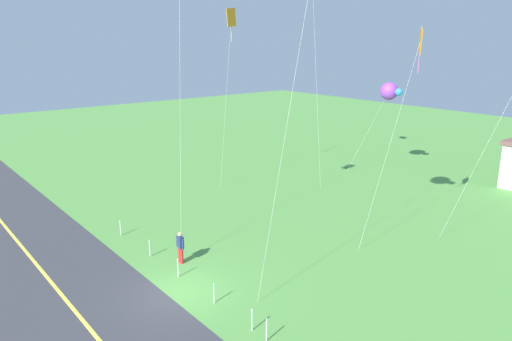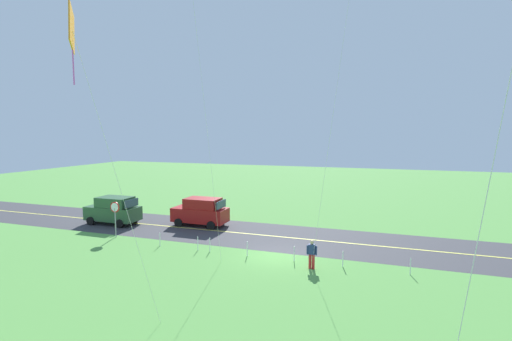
# 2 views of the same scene
# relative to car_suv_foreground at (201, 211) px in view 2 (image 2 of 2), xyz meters

# --- Properties ---
(ground_plane) EXTENTS (120.00, 120.00, 0.10)m
(ground_plane) POSITION_rel_car_suv_foreground_xyz_m (-7.79, 5.10, -1.20)
(ground_plane) COLOR #549342
(asphalt_road) EXTENTS (120.00, 7.00, 0.00)m
(asphalt_road) POSITION_rel_car_suv_foreground_xyz_m (-7.79, 1.10, -1.15)
(asphalt_road) COLOR #38383D
(asphalt_road) RESTS_ON ground
(road_centre_stripe) EXTENTS (120.00, 0.16, 0.00)m
(road_centre_stripe) POSITION_rel_car_suv_foreground_xyz_m (-7.79, 1.10, -1.15)
(road_centre_stripe) COLOR #E5E04C
(road_centre_stripe) RESTS_ON asphalt_road
(car_suv_foreground) EXTENTS (4.40, 2.12, 2.24)m
(car_suv_foreground) POSITION_rel_car_suv_foreground_xyz_m (0.00, 0.00, 0.00)
(car_suv_foreground) COLOR maroon
(car_suv_foreground) RESTS_ON ground
(car_parked_east_near) EXTENTS (4.40, 2.12, 2.24)m
(car_parked_east_near) POSITION_rel_car_suv_foreground_xyz_m (7.04, 1.84, 0.00)
(car_parked_east_near) COLOR #2D5633
(car_parked_east_near) RESTS_ON ground
(stop_sign) EXTENTS (0.76, 0.08, 2.56)m
(stop_sign) POSITION_rel_car_suv_foreground_xyz_m (4.23, 5.00, 0.65)
(stop_sign) COLOR gray
(stop_sign) RESTS_ON ground
(person_adult_near) EXTENTS (0.58, 0.22, 1.60)m
(person_adult_near) POSITION_rel_car_suv_foreground_xyz_m (-10.23, 6.63, -0.29)
(person_adult_near) COLOR red
(person_adult_near) RESTS_ON ground
(kite_green_far) EXTENTS (0.80, 3.86, 11.14)m
(kite_green_far) POSITION_rel_car_suv_foreground_xyz_m (-5.31, 17.77, 9.07)
(kite_green_far) COLOR silver
(kite_green_far) RESTS_ON ground
(fence_post_0) EXTENTS (0.05, 0.05, 0.90)m
(fence_post_0) POSITION_rel_car_suv_foreground_xyz_m (-15.32, 5.80, -0.70)
(fence_post_0) COLOR silver
(fence_post_0) RESTS_ON ground
(fence_post_1) EXTENTS (0.05, 0.05, 0.90)m
(fence_post_1) POSITION_rel_car_suv_foreground_xyz_m (-11.83, 5.80, -0.70)
(fence_post_1) COLOR silver
(fence_post_1) RESTS_ON ground
(fence_post_2) EXTENTS (0.05, 0.05, 0.90)m
(fence_post_2) POSITION_rel_car_suv_foreground_xyz_m (-9.05, 5.80, -0.70)
(fence_post_2) COLOR silver
(fence_post_2) RESTS_ON ground
(fence_post_3) EXTENTS (0.05, 0.05, 0.90)m
(fence_post_3) POSITION_rel_car_suv_foreground_xyz_m (-6.13, 5.80, -0.70)
(fence_post_3) COLOR silver
(fence_post_3) RESTS_ON ground
(fence_post_4) EXTENTS (0.05, 0.05, 0.90)m
(fence_post_4) POSITION_rel_car_suv_foreground_xyz_m (-3.62, 5.80, -0.70)
(fence_post_4) COLOR silver
(fence_post_4) RESTS_ON ground
(fence_post_5) EXTENTS (0.05, 0.05, 0.90)m
(fence_post_5) POSITION_rel_car_suv_foreground_xyz_m (-2.78, 5.80, -0.70)
(fence_post_5) COLOR silver
(fence_post_5) RESTS_ON ground
(fence_post_6) EXTENTS (0.05, 0.05, 0.90)m
(fence_post_6) POSITION_rel_car_suv_foreground_xyz_m (0.03, 5.80, -0.70)
(fence_post_6) COLOR silver
(fence_post_6) RESTS_ON ground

